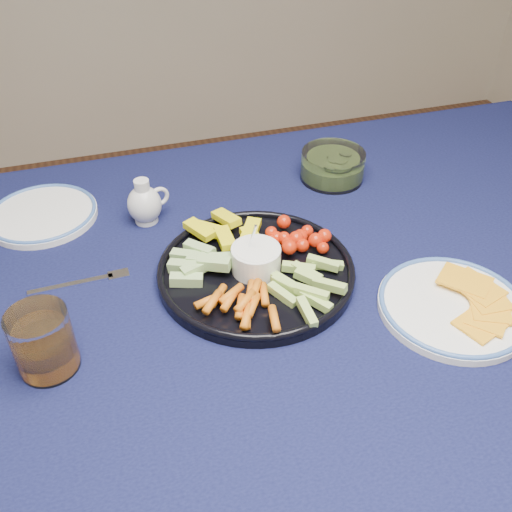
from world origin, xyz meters
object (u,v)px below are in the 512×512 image
object	(u,v)px
dining_table	(273,337)
creamer_pitcher	(145,204)
cheese_plate	(453,305)
crudite_platter	(255,268)
side_plate_extra	(43,214)
juice_tumbler	(44,345)
pickle_bowl	(332,167)

from	to	relation	value
dining_table	creamer_pitcher	size ratio (longest dim) A/B	19.27
dining_table	cheese_plate	distance (m)	0.29
crudite_platter	creamer_pitcher	world-z (taller)	crudite_platter
creamer_pitcher	side_plate_extra	size ratio (longest dim) A/B	0.43
dining_table	juice_tumbler	distance (m)	0.36
pickle_bowl	juice_tumbler	distance (m)	0.66
dining_table	side_plate_extra	distance (m)	0.49
cheese_plate	juice_tumbler	xyz separation A→B (m)	(-0.59, 0.07, 0.03)
juice_tumbler	pickle_bowl	bearing A→B (deg)	31.48
pickle_bowl	cheese_plate	xyz separation A→B (m)	(0.02, -0.41, -0.02)
crudite_platter	juice_tumbler	bearing A→B (deg)	-163.32
crudite_platter	dining_table	bearing A→B (deg)	-76.82
pickle_bowl	cheese_plate	world-z (taller)	pickle_bowl
creamer_pitcher	juice_tumbler	size ratio (longest dim) A/B	0.90
creamer_pitcher	pickle_bowl	size ratio (longest dim) A/B	0.67
pickle_bowl	side_plate_extra	size ratio (longest dim) A/B	0.65
cheese_plate	side_plate_extra	size ratio (longest dim) A/B	1.13
cheese_plate	juice_tumbler	bearing A→B (deg)	173.39
crudite_platter	juice_tumbler	xyz separation A→B (m)	(-0.32, -0.10, 0.02)
cheese_plate	pickle_bowl	bearing A→B (deg)	92.95
cheese_plate	side_plate_extra	world-z (taller)	cheese_plate
pickle_bowl	cheese_plate	size ratio (longest dim) A/B	0.57
creamer_pitcher	pickle_bowl	distance (m)	0.39
dining_table	creamer_pitcher	world-z (taller)	creamer_pitcher
dining_table	juice_tumbler	bearing A→B (deg)	-173.47
juice_tumbler	side_plate_extra	size ratio (longest dim) A/B	0.48
crudite_platter	pickle_bowl	size ratio (longest dim) A/B	2.49
pickle_bowl	juice_tumbler	world-z (taller)	juice_tumbler
dining_table	crudite_platter	bearing A→B (deg)	103.18
pickle_bowl	creamer_pitcher	bearing A→B (deg)	-174.30
dining_table	side_plate_extra	bearing A→B (deg)	135.44
pickle_bowl	cheese_plate	bearing A→B (deg)	-87.05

